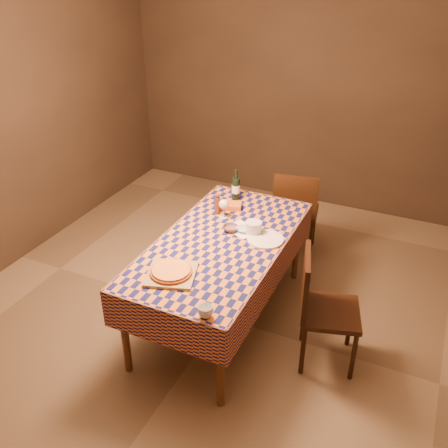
% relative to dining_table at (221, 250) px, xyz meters
% --- Properties ---
extents(room, '(5.00, 5.10, 2.70)m').
position_rel_dining_table_xyz_m(room, '(0.00, 0.00, 0.66)').
color(room, brown).
rests_on(room, ground).
extents(dining_table, '(0.94, 1.84, 0.77)m').
position_rel_dining_table_xyz_m(dining_table, '(0.00, 0.00, 0.00)').
color(dining_table, brown).
rests_on(dining_table, ground).
extents(cutting_board, '(0.42, 0.42, 0.02)m').
position_rel_dining_table_xyz_m(cutting_board, '(-0.13, -0.56, 0.09)').
color(cutting_board, '#987C47').
rests_on(cutting_board, dining_table).
extents(pizza, '(0.39, 0.39, 0.03)m').
position_rel_dining_table_xyz_m(pizza, '(-0.13, -0.56, 0.11)').
color(pizza, '#903B18').
rests_on(pizza, cutting_board).
extents(pepper_mill, '(0.05, 0.05, 0.19)m').
position_rel_dining_table_xyz_m(pepper_mill, '(-0.22, 0.40, 0.17)').
color(pepper_mill, '#532713').
rests_on(pepper_mill, dining_table).
extents(bowl, '(0.14, 0.14, 0.04)m').
position_rel_dining_table_xyz_m(bowl, '(-0.00, 0.18, 0.10)').
color(bowl, '#5C454D').
rests_on(bowl, dining_table).
extents(wine_glass, '(0.08, 0.08, 0.17)m').
position_rel_dining_table_xyz_m(wine_glass, '(-0.15, 0.36, 0.20)').
color(wine_glass, silver).
rests_on(wine_glass, dining_table).
extents(wine_bottle, '(0.08, 0.08, 0.29)m').
position_rel_dining_table_xyz_m(wine_bottle, '(-0.19, 0.72, 0.18)').
color(wine_bottle, black).
rests_on(wine_bottle, dining_table).
extents(deli_tub, '(0.16, 0.16, 0.11)m').
position_rel_dining_table_xyz_m(deli_tub, '(0.18, 0.22, 0.13)').
color(deli_tub, silver).
rests_on(deli_tub, dining_table).
extents(takeout_container, '(0.21, 0.18, 0.05)m').
position_rel_dining_table_xyz_m(takeout_container, '(-0.16, 0.54, 0.10)').
color(takeout_container, '#C25319').
rests_on(takeout_container, dining_table).
extents(white_plate, '(0.34, 0.34, 0.02)m').
position_rel_dining_table_xyz_m(white_plate, '(0.31, 0.16, 0.08)').
color(white_plate, white).
rests_on(white_plate, dining_table).
extents(tumbler, '(0.11, 0.11, 0.08)m').
position_rel_dining_table_xyz_m(tumbler, '(0.29, -0.85, 0.11)').
color(tumbler, white).
rests_on(tumbler, dining_table).
extents(flour_patch, '(0.31, 0.28, 0.00)m').
position_rel_dining_table_xyz_m(flour_patch, '(0.07, 0.24, 0.08)').
color(flour_patch, white).
rests_on(flour_patch, dining_table).
extents(flour_bag, '(0.16, 0.13, 0.04)m').
position_rel_dining_table_xyz_m(flour_bag, '(0.10, 0.22, 0.10)').
color(flour_bag, '#9BA5C7').
rests_on(flour_bag, dining_table).
extents(chair_far, '(0.49, 0.50, 0.93)m').
position_rel_dining_table_xyz_m(chair_far, '(0.24, 1.20, -0.17)').
color(chair_far, black).
rests_on(chair_far, ground).
extents(chair_right, '(0.53, 0.52, 0.93)m').
position_rel_dining_table_xyz_m(chair_right, '(0.84, -0.12, -0.17)').
color(chair_right, black).
rests_on(chair_right, ground).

